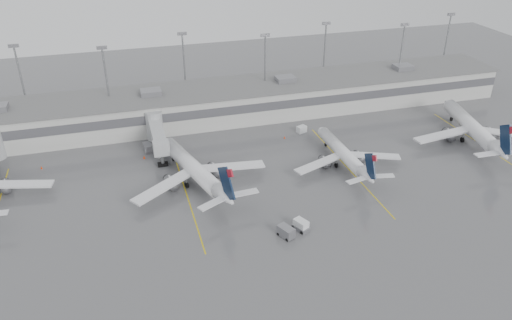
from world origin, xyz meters
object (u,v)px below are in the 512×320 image
object	(u,v)px
jet_mid_left	(195,169)
jet_far_right	(473,128)
baggage_tug	(301,226)
jet_mid_right	(344,154)

from	to	relation	value
jet_mid_left	jet_far_right	xyz separation A→B (m)	(66.33, 0.87, 0.12)
baggage_tug	jet_mid_left	bearing A→B (deg)	100.57
jet_mid_left	jet_far_right	bearing A→B (deg)	-14.96
jet_far_right	baggage_tug	xyz separation A→B (m)	(-51.41, -21.60, -2.65)
jet_mid_left	baggage_tug	world-z (taller)	jet_mid_left
jet_mid_left	baggage_tug	bearing A→B (deg)	-69.97
jet_far_right	jet_mid_right	bearing A→B (deg)	-162.84
jet_mid_right	baggage_tug	xyz separation A→B (m)	(-17.18, -19.27, -2.01)
jet_far_right	jet_mid_left	bearing A→B (deg)	-165.99
jet_mid_right	jet_far_right	xyz separation A→B (m)	(34.23, 2.34, 0.64)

